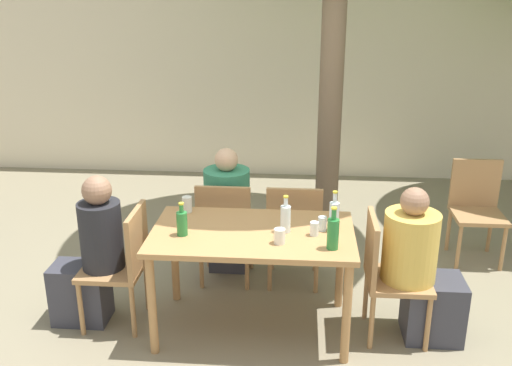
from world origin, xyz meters
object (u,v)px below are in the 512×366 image
(patio_chair_0, at_px, (123,260))
(water_bottle_2, at_px, (334,216))
(patio_chair_3, at_px, (294,229))
(person_seated_0, at_px, (91,260))
(water_bottle_3, at_px, (286,218))
(drinking_glass_0, at_px, (187,204))
(dining_table_front, at_px, (253,243))
(person_seated_1, at_px, (421,272))
(patio_chair_2, at_px, (225,227))
(green_bottle_1, at_px, (333,233))
(patio_chair_4, at_px, (476,204))
(drinking_glass_2, at_px, (280,236))
(drinking_glass_3, at_px, (314,229))
(drinking_glass_1, at_px, (322,224))
(green_bottle_0, at_px, (182,223))
(person_seated_2, at_px, (229,216))
(patio_chair_1, at_px, (386,270))

(patio_chair_0, relative_size, water_bottle_2, 3.09)
(patio_chair_3, distance_m, person_seated_0, 1.60)
(water_bottle_3, xyz_separation_m, drinking_glass_0, (-0.75, 0.30, -0.04))
(dining_table_front, relative_size, person_seated_1, 1.25)
(patio_chair_3, bearing_deg, patio_chair_2, 0.00)
(person_seated_1, height_order, green_bottle_1, person_seated_1)
(patio_chair_4, bearing_deg, water_bottle_3, -142.03)
(green_bottle_1, distance_m, drinking_glass_0, 1.20)
(water_bottle_3, xyz_separation_m, drinking_glass_2, (-0.03, -0.19, -0.05))
(dining_table_front, xyz_separation_m, water_bottle_2, (0.56, 0.05, 0.21))
(patio_chair_0, xyz_separation_m, patio_chair_4, (2.86, 1.33, 0.00))
(patio_chair_3, distance_m, person_seated_1, 1.10)
(person_seated_0, xyz_separation_m, water_bottle_2, (1.74, 0.05, 0.38))
(patio_chair_0, relative_size, drinking_glass_3, 9.35)
(patio_chair_4, xyz_separation_m, water_bottle_2, (-1.36, -1.28, 0.38))
(green_bottle_1, bearing_deg, drinking_glass_2, 171.51)
(person_seated_1, relative_size, drinking_glass_3, 11.67)
(patio_chair_0, height_order, water_bottle_2, water_bottle_2)
(person_seated_0, distance_m, drinking_glass_1, 1.70)
(person_seated_0, bearing_deg, water_bottle_3, 90.46)
(green_bottle_0, distance_m, green_bottle_1, 1.02)
(patio_chair_2, xyz_separation_m, green_bottle_0, (-0.19, -0.75, 0.36))
(green_bottle_1, height_order, drinking_glass_1, green_bottle_1)
(drinking_glass_2, bearing_deg, person_seated_2, 114.24)
(dining_table_front, distance_m, drinking_glass_3, 0.45)
(green_bottle_1, bearing_deg, green_bottle_0, 172.69)
(patio_chair_0, distance_m, water_bottle_2, 1.55)
(patio_chair_3, bearing_deg, green_bottle_0, 44.69)
(dining_table_front, height_order, green_bottle_1, green_bottle_1)
(person_seated_2, bearing_deg, patio_chair_3, 157.47)
(dining_table_front, distance_m, green_bottle_0, 0.52)
(person_seated_0, bearing_deg, water_bottle_2, 91.77)
(patio_chair_4, bearing_deg, person_seated_0, -156.75)
(green_bottle_0, bearing_deg, person_seated_1, 3.52)
(patio_chair_4, height_order, water_bottle_2, water_bottle_2)
(patio_chair_1, distance_m, patio_chair_4, 1.66)
(patio_chair_1, relative_size, person_seated_1, 0.80)
(water_bottle_3, bearing_deg, drinking_glass_3, -12.51)
(person_seated_0, relative_size, person_seated_2, 1.01)
(patio_chair_2, relative_size, drinking_glass_2, 8.84)
(patio_chair_0, distance_m, patio_chair_4, 3.16)
(person_seated_2, bearing_deg, drinking_glass_3, 127.81)
(patio_chair_4, xyz_separation_m, green_bottle_1, (-1.38, -1.57, 0.38))
(person_seated_1, height_order, green_bottle_0, person_seated_1)
(water_bottle_2, relative_size, drinking_glass_1, 2.89)
(patio_chair_4, relative_size, person_seated_2, 0.79)
(patio_chair_4, bearing_deg, water_bottle_2, -136.75)
(drinking_glass_1, bearing_deg, drinking_glass_0, 165.35)
(drinking_glass_3, bearing_deg, patio_chair_4, 42.42)
(person_seated_0, bearing_deg, patio_chair_2, 125.72)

